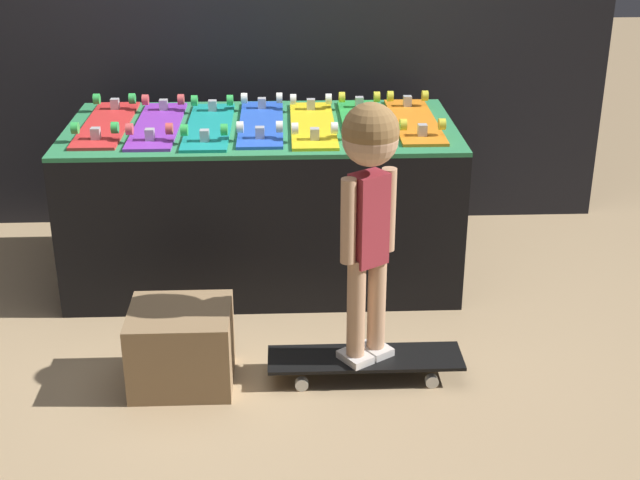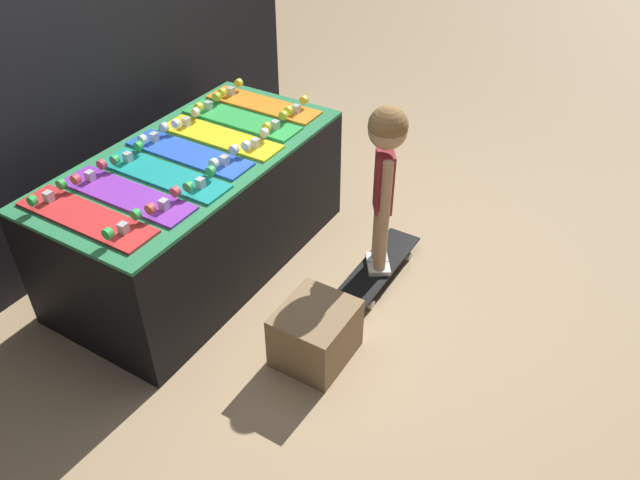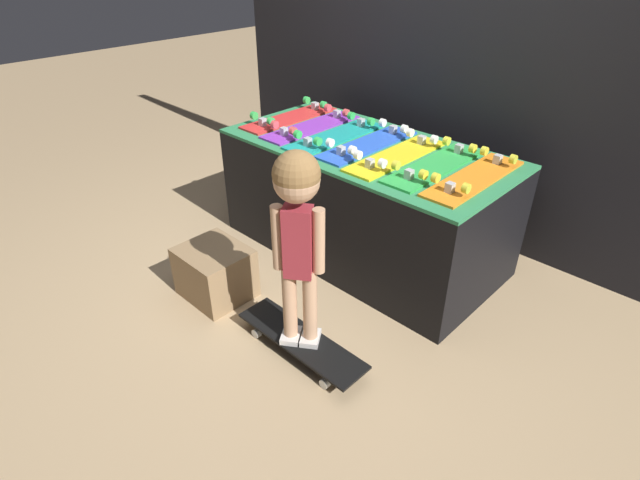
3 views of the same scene
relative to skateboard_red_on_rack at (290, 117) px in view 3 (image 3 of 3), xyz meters
name	(u,v)px [view 3 (image 3 of 3)]	position (x,y,z in m)	size (l,w,h in m)	color
ground_plane	(300,286)	(0.73, -0.63, -0.78)	(16.00, 16.00, 0.00)	tan
back_wall	(442,53)	(0.73, 0.73, 0.43)	(3.76, 0.10, 2.41)	black
display_rack	(364,200)	(0.73, -0.03, -0.40)	(1.83, 0.91, 0.76)	black
skateboard_red_on_rack	(290,117)	(0.00, 0.00, 0.00)	(0.21, 0.77, 0.09)	red
skateboard_purple_on_rack	(312,126)	(0.24, -0.03, 0.00)	(0.21, 0.77, 0.09)	purple
skateboard_teal_on_rack	(336,135)	(0.49, -0.05, 0.00)	(0.21, 0.77, 0.09)	teal
skateboard_blue_on_rack	(368,143)	(0.73, -0.02, 0.00)	(0.21, 0.77, 0.09)	blue
skateboard_yellow_on_rack	(397,155)	(0.97, -0.05, 0.00)	(0.21, 0.77, 0.09)	yellow
skateboard_green_on_rack	(435,165)	(1.21, -0.02, 0.00)	(0.21, 0.77, 0.09)	green
skateboard_orange_on_rack	(474,177)	(1.46, -0.01, 0.00)	(0.21, 0.77, 0.09)	orange
skateboard_on_floor	(301,341)	(1.14, -1.03, -0.70)	(0.78, 0.21, 0.09)	black
child	(298,217)	(1.14, -1.03, 0.04)	(0.24, 0.22, 1.04)	silver
storage_box	(215,272)	(0.42, -1.03, -0.62)	(0.40, 0.35, 0.32)	#8E704C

